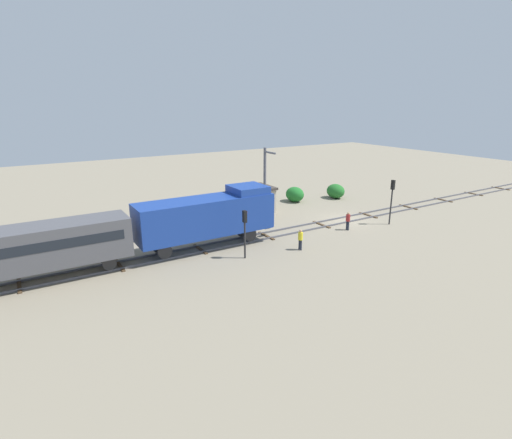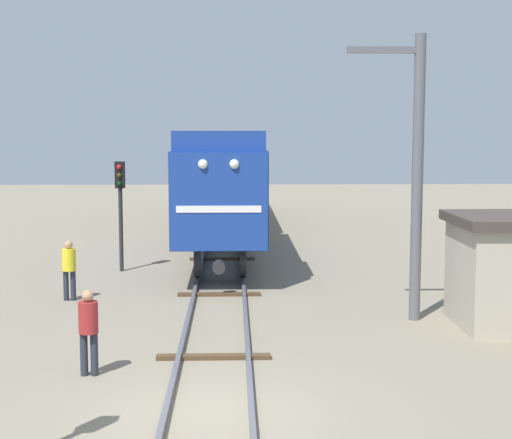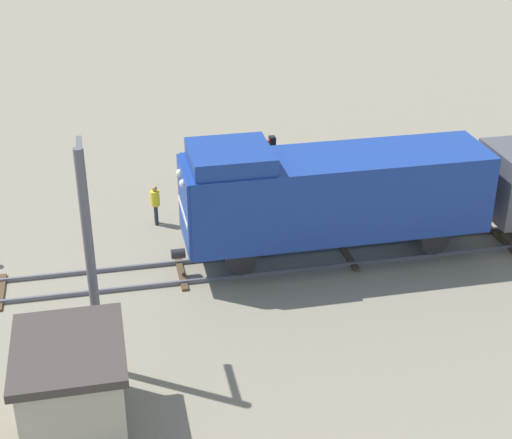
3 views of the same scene
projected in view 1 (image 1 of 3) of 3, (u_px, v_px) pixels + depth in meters
The scene contains 12 objects.
ground_plane at pixel (346, 220), 39.95m from camera, with size 113.89×113.89×0.00m, color gray.
railway_track at pixel (346, 219), 39.93m from camera, with size 2.40×75.93×0.16m.
locomotive at pixel (208, 215), 31.63m from camera, with size 2.90×11.60×4.60m.
passenger_car_leading at pixel (15, 249), 25.02m from camera, with size 2.84×14.00×3.66m.
traffic_signal_near at pixel (392, 194), 37.79m from camera, with size 0.32×0.34×4.33m.
traffic_signal_mid at pixel (245, 225), 29.60m from camera, with size 0.32×0.34×3.73m.
worker_near_track at pixel (348, 220), 36.64m from camera, with size 0.38×0.38×1.70m.
worker_by_signal at pixel (300, 238), 31.73m from camera, with size 0.38×0.38×1.70m.
catenary_mast at pixel (265, 181), 39.65m from camera, with size 1.94×0.28×7.12m.
relay_hut at pixel (258, 199), 42.80m from camera, with size 3.50×2.90×2.74m.
bush_near at pixel (336, 191), 48.77m from camera, with size 2.39×1.96×1.74m, color #226726.
bush_mid at pixel (295, 194), 47.05m from camera, with size 2.41×1.97×1.75m, color #1E6826.
Camera 1 is at (-27.91, 27.69, 11.48)m, focal length 28.00 mm.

